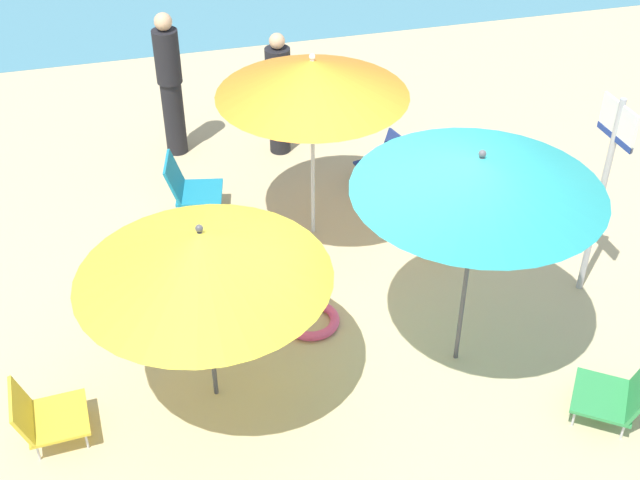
% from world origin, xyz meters
% --- Properties ---
extents(ground_plane, '(40.00, 40.00, 0.00)m').
position_xyz_m(ground_plane, '(0.00, 0.00, 0.00)').
color(ground_plane, '#CCB789').
extents(umbrella_teal, '(2.00, 2.00, 2.14)m').
position_xyz_m(umbrella_teal, '(0.75, -0.79, 1.93)').
color(umbrella_teal, '#4C4C51').
rests_on(umbrella_teal, ground_plane).
extents(umbrella_yellow, '(2.00, 2.00, 1.76)m').
position_xyz_m(umbrella_yellow, '(-1.40, -0.68, 1.49)').
color(umbrella_yellow, '#4C4C51').
rests_on(umbrella_yellow, ground_plane).
extents(umbrella_orange, '(1.89, 1.89, 2.06)m').
position_xyz_m(umbrella_orange, '(-0.01, 1.40, 1.81)').
color(umbrella_orange, silver).
rests_on(umbrella_orange, ground_plane).
extents(beach_chair_a, '(0.63, 0.64, 0.54)m').
position_xyz_m(beach_chair_a, '(1.08, 2.15, 0.28)').
color(beach_chair_a, navy).
rests_on(beach_chair_a, ground_plane).
extents(beach_chair_b, '(0.58, 0.53, 0.53)m').
position_xyz_m(beach_chair_b, '(-2.79, -0.82, 0.27)').
color(beach_chair_b, gold).
rests_on(beach_chair_b, ground_plane).
extents(beach_chair_c, '(0.77, 0.76, 0.58)m').
position_xyz_m(beach_chair_c, '(1.74, -1.79, 0.28)').
color(beach_chair_c, '#33934C').
rests_on(beach_chair_c, ground_plane).
extents(beach_chair_d, '(0.71, 0.71, 0.65)m').
position_xyz_m(beach_chair_d, '(-0.79, 0.56, 0.32)').
color(beach_chair_d, navy).
rests_on(beach_chair_d, ground_plane).
extents(beach_chair_e, '(0.51, 0.59, 0.59)m').
position_xyz_m(beach_chair_e, '(-1.51, 0.66, 0.31)').
color(beach_chair_e, navy).
rests_on(beach_chair_e, ground_plane).
extents(beach_chair_f, '(0.67, 0.62, 0.68)m').
position_xyz_m(beach_chair_f, '(-1.24, 2.09, 0.36)').
color(beach_chair_f, teal).
rests_on(beach_chair_f, ground_plane).
extents(person_a, '(0.30, 0.30, 1.54)m').
position_xyz_m(person_a, '(0.02, 3.18, 0.77)').
color(person_a, black).
rests_on(person_a, ground_plane).
extents(person_b, '(0.30, 0.30, 1.79)m').
position_xyz_m(person_b, '(-1.22, 3.48, 0.91)').
color(person_b, black).
rests_on(person_b, ground_plane).
extents(warning_sign, '(0.06, 0.51, 2.07)m').
position_xyz_m(warning_sign, '(2.31, -0.19, 1.36)').
color(warning_sign, '#ADADB2').
rests_on(warning_sign, ground_plane).
extents(swim_ring, '(0.54, 0.54, 0.09)m').
position_xyz_m(swim_ring, '(-0.40, -0.03, 0.04)').
color(swim_ring, '#E54C7F').
rests_on(swim_ring, ground_plane).
extents(beach_bag, '(0.27, 0.24, 0.36)m').
position_xyz_m(beach_bag, '(1.21, 0.67, 0.18)').
color(beach_bag, silver).
rests_on(beach_bag, ground_plane).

